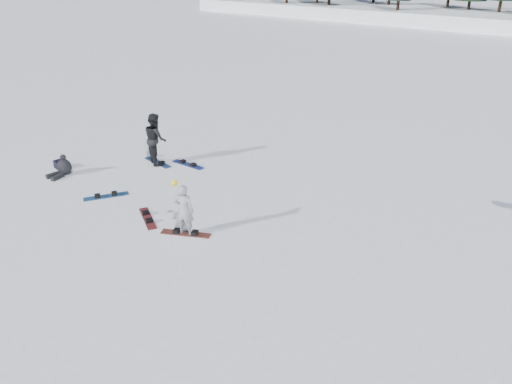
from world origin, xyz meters
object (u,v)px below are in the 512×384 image
(snowboarder_man, at_px, (156,139))
(snowboard_loose_c, at_px, (188,165))
(snowboard_loose_b, at_px, (148,218))
(snowboarder_woman, at_px, (184,210))
(gear_bag, at_px, (59,165))
(snowboard_loose_a, at_px, (106,196))
(seated_rider, at_px, (63,167))

(snowboarder_man, height_order, snowboard_loose_c, snowboarder_man)
(snowboard_loose_b, bearing_deg, snowboarder_man, 163.88)
(snowboarder_woman, distance_m, snowboard_loose_c, 5.47)
(snowboard_loose_c, height_order, snowboard_loose_b, same)
(snowboarder_man, xyz_separation_m, gear_bag, (-2.55, -2.72, -0.86))
(snowboarder_woman, distance_m, snowboarder_man, 5.90)
(snowboarder_man, distance_m, snowboard_loose_a, 3.46)
(seated_rider, bearing_deg, snowboard_loose_a, -8.03)
(gear_bag, distance_m, snowboard_loose_a, 3.53)
(snowboarder_man, relative_size, snowboard_loose_b, 1.35)
(seated_rider, xyz_separation_m, snowboard_loose_a, (2.80, -0.20, -0.29))
(snowboarder_woman, bearing_deg, snowboarder_man, -57.18)
(snowboard_loose_c, bearing_deg, gear_bag, -139.21)
(snowboarder_man, height_order, gear_bag, snowboarder_man)
(seated_rider, height_order, snowboard_loose_b, seated_rider)
(snowboard_loose_c, relative_size, snowboard_loose_a, 1.00)
(snowboarder_man, xyz_separation_m, snowboard_loose_c, (1.11, 0.58, -0.99))
(gear_bag, distance_m, snowboard_loose_c, 4.93)
(snowboarder_woman, bearing_deg, snowboard_loose_a, -24.97)
(snowboarder_woman, relative_size, snowboarder_man, 0.86)
(snowboarder_man, bearing_deg, snowboarder_woman, 172.61)
(snowboarder_woman, xyz_separation_m, gear_bag, (-7.45, 0.56, -0.66))
(snowboarder_woman, relative_size, snowboard_loose_a, 1.16)
(snowboard_loose_b, bearing_deg, gear_bag, -156.72)
(gear_bag, bearing_deg, snowboard_loose_b, -6.10)
(snowboarder_woman, xyz_separation_m, seated_rider, (-6.75, 0.31, -0.51))
(snowboarder_woman, relative_size, seated_rider, 1.82)
(seated_rider, bearing_deg, snowboarder_woman, -6.56)
(snowboard_loose_c, bearing_deg, snowboarder_man, -153.75)
(snowboard_loose_a, bearing_deg, gear_bag, 113.67)
(seated_rider, height_order, snowboard_loose_c, seated_rider)
(snowboarder_woman, distance_m, snowboard_loose_a, 4.03)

